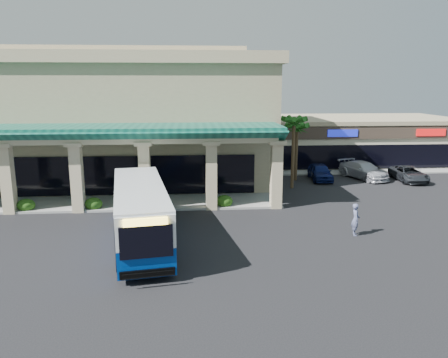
{
  "coord_description": "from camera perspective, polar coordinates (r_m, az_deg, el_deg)",
  "views": [
    {
      "loc": [
        0.2,
        -23.97,
        8.45
      ],
      "look_at": [
        2.34,
        4.82,
        2.2
      ],
      "focal_mm": 35.0,
      "sensor_mm": 36.0,
      "label": 1
    }
  ],
  "objects": [
    {
      "name": "transit_bus",
      "position": [
        24.14,
        -10.87,
        -4.52
      ],
      "size": [
        4.42,
        11.65,
        3.18
      ],
      "primitive_type": null,
      "rotation": [
        0.0,
        0.0,
        0.16
      ],
      "color": "navy",
      "rests_on": "ground"
    },
    {
      "name": "car_red",
      "position": [
        42.02,
        17.77,
        1.09
      ],
      "size": [
        3.86,
        5.72,
        1.54
      ],
      "primitive_type": "imported",
      "rotation": [
        0.0,
        0.0,
        0.35
      ],
      "color": "silver",
      "rests_on": "ground"
    },
    {
      "name": "main_building",
      "position": [
        40.9,
        -15.96,
        7.86
      ],
      "size": [
        30.8,
        14.8,
        11.35
      ],
      "primitive_type": null,
      "color": "tan",
      "rests_on": "ground"
    },
    {
      "name": "broadleaf_tree",
      "position": [
        44.0,
        5.35,
        4.27
      ],
      "size": [
        2.6,
        2.6,
        4.81
      ],
      "primitive_type": null,
      "color": "#214910",
      "rests_on": "ground"
    },
    {
      "name": "palm_0",
      "position": [
        36.31,
        9.03,
        3.91
      ],
      "size": [
        2.4,
        2.4,
        6.6
      ],
      "primitive_type": null,
      "color": "#1C5817",
      "rests_on": "ground"
    },
    {
      "name": "ground",
      "position": [
        25.42,
        -4.49,
        -7.24
      ],
      "size": [
        110.0,
        110.0,
        0.0
      ],
      "primitive_type": "plane",
      "color": "black"
    },
    {
      "name": "palm_1",
      "position": [
        39.49,
        9.44,
        3.97
      ],
      "size": [
        2.4,
        2.4,
        5.8
      ],
      "primitive_type": null,
      "color": "#1C5817",
      "rests_on": "ground"
    },
    {
      "name": "strip_mall",
      "position": [
        51.52,
        16.06,
        5.05
      ],
      "size": [
        22.5,
        12.5,
        4.9
      ],
      "primitive_type": null,
      "color": "beige",
      "rests_on": "ground"
    },
    {
      "name": "pedestrian",
      "position": [
        26.09,
        16.81,
        -5.08
      ],
      "size": [
        0.57,
        0.75,
        1.86
      ],
      "primitive_type": "imported",
      "rotation": [
        0.0,
        0.0,
        1.38
      ],
      "color": "slate",
      "rests_on": "ground"
    },
    {
      "name": "car_silver",
      "position": [
        40.34,
        12.45,
        0.91
      ],
      "size": [
        2.07,
        4.47,
        1.48
      ],
      "primitive_type": "imported",
      "rotation": [
        0.0,
        0.0,
        -0.07
      ],
      "color": "#0E1952",
      "rests_on": "ground"
    },
    {
      "name": "car_gray",
      "position": [
        42.35,
        23.0,
        0.63
      ],
      "size": [
        2.43,
        4.86,
        1.32
      ],
      "primitive_type": "imported",
      "rotation": [
        0.0,
        0.0,
        -0.05
      ],
      "color": "#2A2E34",
      "rests_on": "ground"
    },
    {
      "name": "arcade",
      "position": [
        32.33,
        -18.88,
        1.58
      ],
      "size": [
        30.0,
        6.2,
        5.7
      ],
      "primitive_type": null,
      "color": "#0D5143",
      "rests_on": "ground"
    }
  ]
}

